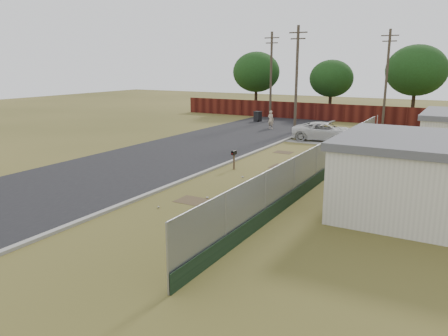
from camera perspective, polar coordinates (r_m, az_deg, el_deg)
The scene contains 12 objects.
ground at distance 23.05m, azimuth 4.46°, elevation -1.29°, with size 120.00×120.00×0.00m, color olive.
street at distance 33.08m, azimuth -0.18°, elevation 3.30°, with size 15.10×60.00×0.12m.
chainlink_fence at distance 22.72m, azimuth 12.75°, elevation 0.26°, with size 0.10×27.06×2.02m.
privacy_fence at distance 48.02m, azimuth 10.80°, elevation 7.31°, with size 30.00×0.12×1.80m, color #4D1710.
utility_poles at distance 42.93m, azimuth 12.10°, elevation 11.63°, with size 12.60×8.24×9.00m.
horizon_trees at distance 44.61m, azimuth 18.87°, elevation 11.19°, with size 33.32×31.94×7.78m.
fire_hydrant at distance 14.38m, azimuth -2.40°, elevation -8.82°, with size 0.40×0.40×0.87m.
mailbox at distance 24.65m, azimuth 1.31°, elevation 1.81°, with size 0.19×0.48×1.11m.
pickup_truck at distance 35.05m, azimuth 13.08°, elevation 4.68°, with size 2.37×5.14×1.43m, color silver.
pedestrian at distance 40.62m, azimuth 6.13°, elevation 6.30°, with size 0.61×0.40×1.68m, color #C3AC8F.
trash_bin at distance 45.68m, azimuth 4.43°, elevation 6.75°, with size 0.81×0.88×1.07m.
scattered_litter at distance 21.01m, azimuth 2.32°, elevation -2.61°, with size 3.50×10.38×0.07m.
Camera 1 is at (9.42, -20.21, 5.86)m, focal length 35.00 mm.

